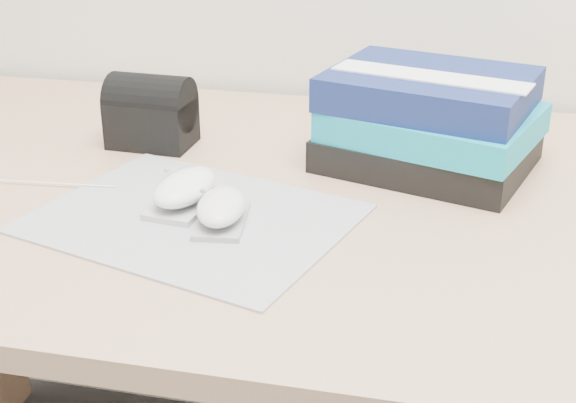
% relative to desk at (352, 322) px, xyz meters
% --- Properties ---
extents(desk, '(1.60, 0.80, 0.73)m').
position_rel_desk_xyz_m(desk, '(0.00, 0.00, 0.00)').
color(desk, tan).
rests_on(desk, ground).
extents(mousepad, '(0.42, 0.37, 0.00)m').
position_rel_desk_xyz_m(mousepad, '(-0.17, -0.18, 0.24)').
color(mousepad, gray).
rests_on(mousepad, desk).
extents(mouse_rear, '(0.08, 0.12, 0.05)m').
position_rel_desk_xyz_m(mouse_rear, '(-0.19, -0.15, 0.26)').
color(mouse_rear, '#B0B1B3').
rests_on(mouse_rear, mousepad).
extents(mouse_front, '(0.07, 0.11, 0.04)m').
position_rel_desk_xyz_m(mouse_front, '(-0.13, -0.19, 0.26)').
color(mouse_front, '#98989A').
rests_on(mouse_front, mousepad).
extents(usb_cable, '(0.20, 0.02, 0.00)m').
position_rel_desk_xyz_m(usb_cable, '(-0.40, -0.12, 0.24)').
color(usb_cable, white).
rests_on(usb_cable, mousepad).
extents(book_stack, '(0.32, 0.28, 0.13)m').
position_rel_desk_xyz_m(book_stack, '(0.09, 0.06, 0.30)').
color(book_stack, black).
rests_on(book_stack, desk).
extents(pouch, '(0.12, 0.09, 0.11)m').
position_rel_desk_xyz_m(pouch, '(-0.31, 0.05, 0.29)').
color(pouch, black).
rests_on(pouch, desk).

